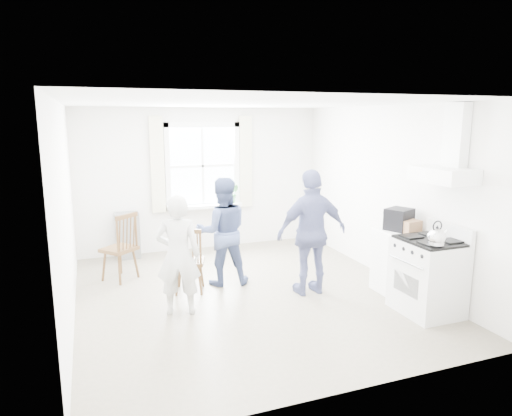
{
  "coord_description": "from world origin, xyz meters",
  "views": [
    {
      "loc": [
        -1.98,
        -5.67,
        2.41
      ],
      "look_at": [
        0.2,
        0.2,
        1.17
      ],
      "focal_mm": 32.0,
      "sensor_mm": 36.0,
      "label": 1
    }
  ],
  "objects": [
    {
      "name": "person_right",
      "position": [
        0.85,
        -0.26,
        0.87
      ],
      "size": [
        1.02,
        1.02,
        1.74
      ],
      "primitive_type": "imported",
      "rotation": [
        0.0,
        0.0,
        3.14
      ],
      "color": "navy",
      "rests_on": "ground"
    },
    {
      "name": "windsor_chair_a",
      "position": [
        -1.54,
        1.16,
        0.64
      ],
      "size": [
        0.61,
        0.61,
        1.04
      ],
      "color": "#472D16",
      "rests_on": "ground"
    },
    {
      "name": "cardboard_box",
      "position": [
        2.03,
        -0.82,
        0.98
      ],
      "size": [
        0.29,
        0.22,
        0.17
      ],
      "primitive_type": "cube",
      "rotation": [
        0.0,
        0.0,
        0.16
      ],
      "color": "#8B6443",
      "rests_on": "low_cabinet"
    },
    {
      "name": "window_assembly",
      "position": [
        0.0,
        2.45,
        1.46
      ],
      "size": [
        1.88,
        0.24,
        1.7
      ],
      "color": "white",
      "rests_on": "room_shell"
    },
    {
      "name": "stereo_stack",
      "position": [
        1.98,
        -0.64,
        1.05
      ],
      "size": [
        0.42,
        0.4,
        0.3
      ],
      "color": "black",
      "rests_on": "low_cabinet"
    },
    {
      "name": "low_cabinet",
      "position": [
        1.98,
        -0.65,
        0.45
      ],
      "size": [
        0.5,
        0.55,
        0.9
      ],
      "primitive_type": "cube",
      "color": "white",
      "rests_on": "ground"
    },
    {
      "name": "kettle",
      "position": [
        1.76,
        -1.6,
        1.05
      ],
      "size": [
        0.21,
        0.21,
        0.3
      ],
      "color": "silver",
      "rests_on": "gas_stove"
    },
    {
      "name": "gas_stove",
      "position": [
        1.91,
        -1.35,
        0.48
      ],
      "size": [
        0.68,
        0.76,
        1.12
      ],
      "color": "silver",
      "rests_on": "ground"
    },
    {
      "name": "person_mid",
      "position": [
        -0.2,
        0.53,
        0.79
      ],
      "size": [
        0.88,
        0.88,
        1.58
      ],
      "primitive_type": "imported",
      "rotation": [
        0.0,
        0.0,
        2.99
      ],
      "color": "#414F79",
      "rests_on": "ground"
    },
    {
      "name": "range_hood",
      "position": [
        2.07,
        -1.35,
        1.9
      ],
      "size": [
        0.45,
        0.76,
        0.94
      ],
      "color": "white",
      "rests_on": "room_shell"
    },
    {
      "name": "potted_plant",
      "position": [
        0.55,
        2.36,
        1.03
      ],
      "size": [
        0.25,
        0.25,
        0.35
      ],
      "primitive_type": "imported",
      "rotation": [
        0.0,
        0.0,
        -0.34
      ],
      "color": "#377C3D",
      "rests_on": "window_assembly"
    },
    {
      "name": "windsor_chair_b",
      "position": [
        -0.76,
        0.3,
        0.58
      ],
      "size": [
        0.5,
        0.49,
        0.95
      ],
      "color": "#472D16",
      "rests_on": "ground"
    },
    {
      "name": "shelf_unit",
      "position": [
        -1.4,
        2.33,
        0.4
      ],
      "size": [
        0.4,
        0.3,
        0.8
      ],
      "primitive_type": "cube",
      "color": "slate",
      "rests_on": "ground"
    },
    {
      "name": "person_left",
      "position": [
        -1.0,
        -0.3,
        0.76
      ],
      "size": [
        0.68,
        0.68,
        1.51
      ],
      "primitive_type": "imported",
      "rotation": [
        0.0,
        0.0,
        2.87
      ],
      "color": "silver",
      "rests_on": "ground"
    },
    {
      "name": "room_shell",
      "position": [
        0.0,
        0.0,
        1.3
      ],
      "size": [
        4.62,
        5.12,
        2.64
      ],
      "color": "gray",
      "rests_on": "ground"
    }
  ]
}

